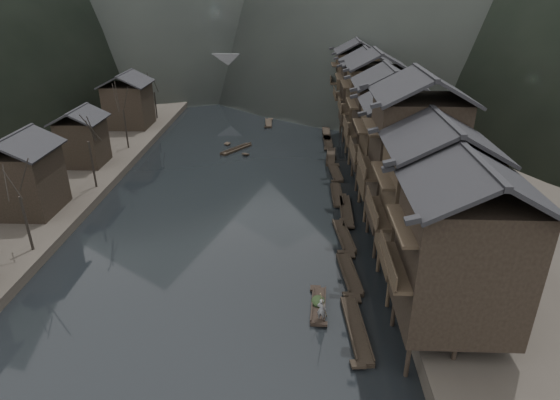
{
  "coord_description": "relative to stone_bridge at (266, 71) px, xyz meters",
  "views": [
    {
      "loc": [
        7.12,
        -32.76,
        22.47
      ],
      "look_at": [
        5.47,
        10.24,
        2.5
      ],
      "focal_mm": 30.0,
      "sensor_mm": 36.0,
      "label": 1
    }
  ],
  "objects": [
    {
      "name": "stilt_houses",
      "position": [
        17.28,
        -53.07,
        3.9
      ],
      "size": [
        9.0,
        67.6,
        16.32
      ],
      "color": "black",
      "rests_on": "ground"
    },
    {
      "name": "moored_sampans",
      "position": [
        11.84,
        -47.73,
        -4.91
      ],
      "size": [
        2.96,
        68.19,
        0.47
      ],
      "color": "black",
      "rests_on": "water"
    },
    {
      "name": "stone_bridge",
      "position": [
        0.0,
        0.0,
        0.0
      ],
      "size": [
        40.0,
        6.0,
        9.0
      ],
      "color": "#4C4C4F",
      "rests_on": "ground"
    },
    {
      "name": "right_bank",
      "position": [
        35.0,
        -32.0,
        -4.21
      ],
      "size": [
        40.0,
        200.0,
        1.8
      ],
      "primitive_type": "cube",
      "color": "#2D2823",
      "rests_on": "ground"
    },
    {
      "name": "bare_trees",
      "position": [
        -17.0,
        -55.93,
        1.68
      ],
      "size": [
        3.94,
        60.34,
        7.88
      ],
      "color": "black",
      "rests_on": "left_bank"
    },
    {
      "name": "left_houses",
      "position": [
        -20.5,
        -51.88,
        0.55
      ],
      "size": [
        8.1,
        53.2,
        8.73
      ],
      "color": "black",
      "rests_on": "left_bank"
    },
    {
      "name": "left_bank",
      "position": [
        -35.0,
        -32.0,
        -4.51
      ],
      "size": [
        40.0,
        200.0,
        1.2
      ],
      "primitive_type": "cube",
      "color": "#2D2823",
      "rests_on": "ground"
    },
    {
      "name": "hero_sampan",
      "position": [
        8.94,
        -75.76,
        -4.91
      ],
      "size": [
        1.34,
        4.91,
        0.43
      ],
      "color": "black",
      "rests_on": "water"
    },
    {
      "name": "midriver_boats",
      "position": [
        -0.09,
        -32.37,
        -4.91
      ],
      "size": [
        6.88,
        20.06,
        0.45
      ],
      "color": "black",
      "rests_on": "water"
    },
    {
      "name": "boatman",
      "position": [
        9.06,
        -77.46,
        -3.75
      ],
      "size": [
        0.77,
        0.63,
        1.84
      ],
      "primitive_type": "imported",
      "rotation": [
        0.0,
        0.0,
        2.83
      ],
      "color": "slate",
      "rests_on": "hero_sampan"
    },
    {
      "name": "water",
      "position": [
        0.0,
        -72.0,
        -5.11
      ],
      "size": [
        300.0,
        300.0,
        0.0
      ],
      "primitive_type": "plane",
      "color": "black",
      "rests_on": "ground"
    },
    {
      "name": "cargo_heap",
      "position": [
        8.92,
        -75.54,
        -4.35
      ],
      "size": [
        1.07,
        1.4,
        0.64
      ],
      "primitive_type": "ellipsoid",
      "color": "black",
      "rests_on": "hero_sampan"
    },
    {
      "name": "bamboo_pole",
      "position": [
        9.26,
        -77.46,
        -0.85
      ],
      "size": [
        0.84,
        2.1,
        3.97
      ],
      "primitive_type": "cylinder",
      "rotation": [
        0.5,
        0.0,
        -0.36
      ],
      "color": "#8C7A51",
      "rests_on": "boatman"
    }
  ]
}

